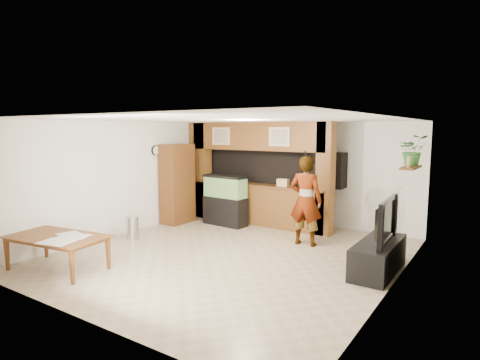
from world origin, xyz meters
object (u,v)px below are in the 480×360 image
Objects in this scene: aquarium at (225,201)px; person at (306,200)px; dining_table at (56,253)px; television at (380,220)px; pantry_cabinet at (177,184)px.

person is at bearing -7.73° from aquarium.
person is 1.11× the size of dining_table.
person reaches higher than dining_table.
television reaches higher than dining_table.
person reaches higher than aquarium.
aquarium is 0.75× the size of dining_table.
dining_table is (-2.92, -3.82, -0.65)m from person.
person is at bearing -0.56° from pantry_cabinet.
person is at bearing 61.57° from television.
person reaches higher than television.
television is at bearing -9.28° from pantry_cabinet.
television is (4.16, -1.35, 0.29)m from aquarium.
television is 1.92m from person.
pantry_cabinet is 1.60× the size of aquarium.
person is (2.43, -0.51, 0.32)m from aquarium.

